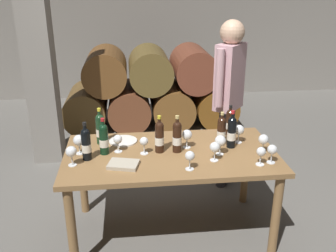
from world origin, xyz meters
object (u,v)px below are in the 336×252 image
object	(u,v)px
dining_table	(171,163)
wine_glass_6	(118,140)
wine_bottle_6	(232,132)
wine_glass_11	(239,130)
wine_glass_10	(187,135)
tasting_notebook	(123,164)
wine_glass_0	(71,152)
wine_glass_1	(79,141)
wine_glass_2	(144,142)
serving_plate	(123,141)
wine_bottle_2	(230,122)
wine_bottle_7	(86,144)
wine_glass_3	(190,157)
wine_bottle_0	(221,130)
wine_glass_8	(272,150)
wine_glass_4	(220,141)
wine_bottle_1	(159,137)
wine_glass_9	(215,148)
wine_bottle_3	(104,139)
wine_bottle_5	(100,128)
wine_bottle_4	(177,136)
wine_glass_7	(263,140)
wine_glass_5	(261,152)

from	to	relation	value
dining_table	wine_glass_6	xyz separation A→B (m)	(-0.42, 0.06, 0.20)
wine_bottle_6	wine_glass_6	size ratio (longest dim) A/B	2.18
dining_table	wine_glass_11	distance (m)	0.64
wine_glass_10	tasting_notebook	xyz separation A→B (m)	(-0.52, -0.27, -0.10)
wine_glass_0	wine_glass_1	size ratio (longest dim) A/B	0.97
wine_glass_2	serving_plate	bearing A→B (deg)	123.76
wine_bottle_2	wine_glass_6	bearing A→B (deg)	-165.17
wine_bottle_7	wine_glass_3	bearing A→B (deg)	-18.22
wine_bottle_0	wine_bottle_7	world-z (taller)	wine_bottle_7
wine_glass_8	wine_glass_4	bearing A→B (deg)	152.45
dining_table	wine_glass_2	bearing A→B (deg)	179.49
wine_bottle_1	wine_glass_1	bearing A→B (deg)	177.04
wine_glass_1	wine_bottle_2	bearing A→B (deg)	11.51
wine_bottle_7	wine_glass_0	xyz separation A→B (m)	(-0.10, -0.09, -0.02)
wine_glass_1	wine_glass_9	distance (m)	1.07
wine_bottle_3	wine_bottle_5	world-z (taller)	wine_bottle_5
wine_bottle_1	wine_bottle_7	world-z (taller)	wine_bottle_1
wine_bottle_0	wine_bottle_7	size ratio (longest dim) A/B	0.93
wine_glass_8	wine_bottle_1	bearing A→B (deg)	160.86
wine_bottle_1	tasting_notebook	world-z (taller)	wine_bottle_1
wine_bottle_1	wine_glass_6	size ratio (longest dim) A/B	2.11
dining_table	serving_plate	world-z (taller)	serving_plate
wine_glass_9	wine_glass_11	xyz separation A→B (m)	(0.28, 0.31, 0.00)
wine_bottle_1	wine_glass_2	distance (m)	0.13
wine_glass_8	wine_bottle_2	bearing A→B (deg)	106.43
wine_bottle_4	wine_glass_10	distance (m)	0.11
wine_bottle_4	wine_glass_6	xyz separation A→B (m)	(-0.47, 0.05, -0.03)
wine_bottle_0	wine_glass_11	bearing A→B (deg)	3.95
wine_glass_9	tasting_notebook	size ratio (longest dim) A/B	0.70
wine_bottle_5	wine_glass_1	distance (m)	0.25
serving_plate	wine_glass_1	bearing A→B (deg)	-150.19
wine_glass_10	serving_plate	bearing A→B (deg)	161.32
wine_glass_6	serving_plate	bearing A→B (deg)	78.98
wine_bottle_3	wine_glass_0	world-z (taller)	wine_bottle_3
wine_bottle_1	wine_bottle_7	bearing A→B (deg)	-172.66
wine_bottle_0	wine_glass_8	distance (m)	0.48
wine_glass_0	wine_glass_7	size ratio (longest dim) A/B	1.01
wine_glass_7	wine_bottle_4	bearing A→B (deg)	172.35
wine_glass_6	dining_table	bearing A→B (deg)	-8.03
wine_glass_1	serving_plate	world-z (taller)	wine_glass_1
wine_bottle_2	wine_glass_9	bearing A→B (deg)	-116.49
dining_table	wine_bottle_2	distance (m)	0.68
wine_glass_5	wine_glass_11	distance (m)	0.42
wine_glass_3	wine_glass_8	size ratio (longest dim) A/B	0.98
serving_plate	wine_glass_2	bearing A→B (deg)	-56.24
dining_table	wine_bottle_1	world-z (taller)	wine_bottle_1
wine_glass_6	wine_bottle_3	bearing A→B (deg)	-169.03
wine_bottle_6	wine_glass_10	size ratio (longest dim) A/B	2.02
wine_bottle_5	wine_glass_4	size ratio (longest dim) A/B	1.92
wine_glass_0	wine_glass_11	size ratio (longest dim) A/B	0.97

